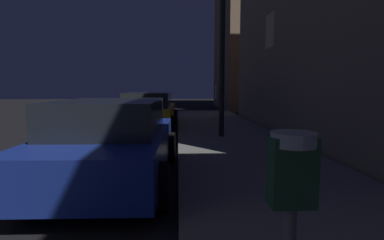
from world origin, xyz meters
TOP-DOWN VIEW (x-y plane):
  - parking_meter at (4.48, 0.62)m, footprint 0.19×0.19m
  - car_blue at (2.85, 4.48)m, footprint 2.17×4.14m
  - car_yellow_cab at (2.85, 11.06)m, footprint 2.20×4.50m
  - street_lamp at (5.33, 8.21)m, footprint 0.44×0.44m
  - building_far at (11.77, 22.06)m, footprint 8.94×8.06m

SIDE VIEW (x-z plane):
  - car_blue at x=2.85m, z-range 0.00..1.43m
  - car_yellow_cab at x=2.85m, z-range 0.01..1.44m
  - parking_meter at x=4.48m, z-range 0.49..1.81m
  - street_lamp at x=5.33m, z-range 0.99..5.86m
  - building_far at x=11.77m, z-range 0.00..15.18m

